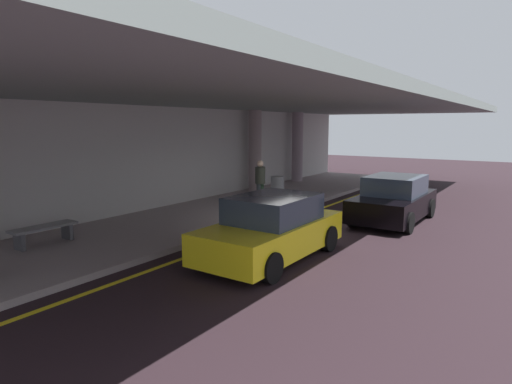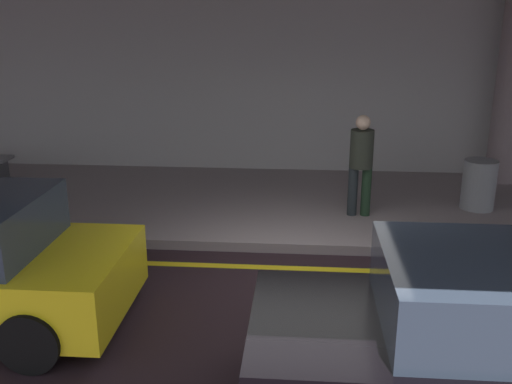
{
  "view_description": "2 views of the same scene",
  "coord_description": "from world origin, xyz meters",
  "px_view_note": "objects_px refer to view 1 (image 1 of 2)",
  "views": [
    {
      "loc": [
        -12.2,
        -6.45,
        3.13
      ],
      "look_at": [
        -0.56,
        1.51,
        0.92
      ],
      "focal_mm": 30.02,
      "sensor_mm": 36.0,
      "label": 1
    },
    {
      "loc": [
        0.02,
        -6.83,
        3.4
      ],
      "look_at": [
        -0.64,
        1.35,
        0.83
      ],
      "focal_mm": 40.51,
      "sensor_mm": 36.0,
      "label": 2
    }
  ],
  "objects_px": {
    "support_column_center": "(297,147)",
    "bench_metal": "(44,231)",
    "car_black": "(394,200)",
    "support_column_left_mid": "(255,151)",
    "trash_bin_steel": "(277,186)",
    "traveler_with_luggage": "(260,180)",
    "car_yellow_taxi": "(272,229)"
  },
  "relations": [
    {
      "from": "traveler_with_luggage",
      "to": "bench_metal",
      "type": "distance_m",
      "value": 7.73
    },
    {
      "from": "car_yellow_taxi",
      "to": "car_black",
      "type": "bearing_deg",
      "value": -10.11
    },
    {
      "from": "car_black",
      "to": "traveler_with_luggage",
      "type": "relative_size",
      "value": 2.44
    },
    {
      "from": "traveler_with_luggage",
      "to": "trash_bin_steel",
      "type": "relative_size",
      "value": 1.98
    },
    {
      "from": "trash_bin_steel",
      "to": "traveler_with_luggage",
      "type": "bearing_deg",
      "value": -166.18
    },
    {
      "from": "support_column_center",
      "to": "trash_bin_steel",
      "type": "height_order",
      "value": "support_column_center"
    },
    {
      "from": "car_black",
      "to": "trash_bin_steel",
      "type": "height_order",
      "value": "car_black"
    },
    {
      "from": "support_column_left_mid",
      "to": "car_yellow_taxi",
      "type": "bearing_deg",
      "value": -143.22
    },
    {
      "from": "support_column_left_mid",
      "to": "car_yellow_taxi",
      "type": "xyz_separation_m",
      "value": [
        -7.9,
        -5.91,
        -1.26
      ]
    },
    {
      "from": "support_column_center",
      "to": "support_column_left_mid",
      "type": "bearing_deg",
      "value": 180.0
    },
    {
      "from": "bench_metal",
      "to": "traveler_with_luggage",
      "type": "bearing_deg",
      "value": -11.07
    },
    {
      "from": "car_black",
      "to": "bench_metal",
      "type": "xyz_separation_m",
      "value": [
        -8.26,
        6.27,
        -0.21
      ]
    },
    {
      "from": "support_column_left_mid",
      "to": "bench_metal",
      "type": "relative_size",
      "value": 2.28
    },
    {
      "from": "traveler_with_luggage",
      "to": "support_column_center",
      "type": "bearing_deg",
      "value": -18.72
    },
    {
      "from": "traveler_with_luggage",
      "to": "bench_metal",
      "type": "bearing_deg",
      "value": 132.03
    },
    {
      "from": "car_black",
      "to": "trash_bin_steel",
      "type": "distance_m",
      "value": 5.47
    },
    {
      "from": "car_yellow_taxi",
      "to": "trash_bin_steel",
      "type": "relative_size",
      "value": 4.82
    },
    {
      "from": "support_column_center",
      "to": "car_yellow_taxi",
      "type": "bearing_deg",
      "value": -153.6
    },
    {
      "from": "support_column_center",
      "to": "bench_metal",
      "type": "xyz_separation_m",
      "value": [
        -14.58,
        -0.82,
        -1.47
      ]
    },
    {
      "from": "support_column_left_mid",
      "to": "support_column_center",
      "type": "xyz_separation_m",
      "value": [
        4.0,
        0.0,
        0.0
      ]
    },
    {
      "from": "support_column_left_mid",
      "to": "car_black",
      "type": "bearing_deg",
      "value": -108.06
    },
    {
      "from": "car_black",
      "to": "traveler_with_luggage",
      "type": "xyz_separation_m",
      "value": [
        -0.7,
        4.79,
        0.4
      ]
    },
    {
      "from": "car_black",
      "to": "trash_bin_steel",
      "type": "xyz_separation_m",
      "value": [
        1.37,
        5.3,
        -0.14
      ]
    },
    {
      "from": "car_black",
      "to": "car_yellow_taxi",
      "type": "relative_size",
      "value": 1.0
    },
    {
      "from": "support_column_center",
      "to": "bench_metal",
      "type": "distance_m",
      "value": 14.67
    },
    {
      "from": "support_column_left_mid",
      "to": "traveler_with_luggage",
      "type": "xyz_separation_m",
      "value": [
        -3.01,
        -2.3,
        -0.86
      ]
    },
    {
      "from": "support_column_center",
      "to": "car_black",
      "type": "xyz_separation_m",
      "value": [
        -6.31,
        -7.09,
        -1.26
      ]
    },
    {
      "from": "support_column_left_mid",
      "to": "trash_bin_steel",
      "type": "distance_m",
      "value": 2.46
    },
    {
      "from": "support_column_center",
      "to": "trash_bin_steel",
      "type": "xyz_separation_m",
      "value": [
        -4.95,
        -1.79,
        -1.4
      ]
    },
    {
      "from": "car_yellow_taxi",
      "to": "traveler_with_luggage",
      "type": "relative_size",
      "value": 2.44
    },
    {
      "from": "car_black",
      "to": "bench_metal",
      "type": "height_order",
      "value": "car_black"
    },
    {
      "from": "bench_metal",
      "to": "trash_bin_steel",
      "type": "height_order",
      "value": "trash_bin_steel"
    }
  ]
}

